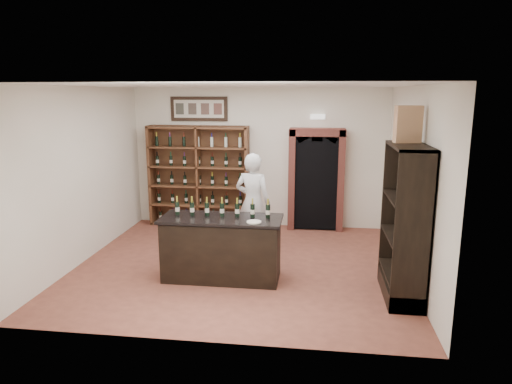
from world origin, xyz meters
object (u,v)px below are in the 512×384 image
Objects in this scene: side_cabinet at (405,246)px; wine_crate at (408,124)px; shopkeeper at (253,203)px; counter_bottle_0 at (177,208)px; wine_shelf at (199,176)px; tasting_counter at (222,249)px.

wine_crate is (-0.03, 0.26, 1.70)m from side_cabinet.
shopkeeper is (-2.42, 1.67, 0.16)m from side_cabinet.
counter_bottle_0 is at bearing 64.86° from shopkeeper.
wine_crate is (2.38, -1.40, 1.54)m from shopkeeper.
wine_shelf is 2.88m from counter_bottle_0.
tasting_counter is 0.95m from counter_bottle_0.
side_cabinet is 4.27× the size of wine_crate.
wine_shelf is at bearing 139.79° from side_cabinet.
shopkeeper is (0.31, 1.37, 0.42)m from tasting_counter.
shopkeeper is at bearing -48.06° from wine_shelf.
shopkeeper is (1.03, 1.29, -0.19)m from counter_bottle_0.
wine_shelf is 1.20× the size of shopkeeper.
wine_shelf is 1.17× the size of tasting_counter.
side_cabinet reaches higher than tasting_counter.
counter_bottle_0 is 0.16× the size of shopkeeper.
wine_shelf reaches higher than counter_bottle_0.
shopkeeper is 3.17m from wine_crate.
side_cabinet is at bearing -6.28° from tasting_counter.
tasting_counter is at bearing -6.12° from counter_bottle_0.
tasting_counter is 6.27× the size of counter_bottle_0.
side_cabinet is at bearing -40.21° from wine_shelf.
wine_shelf is 4.27× the size of wine_crate.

